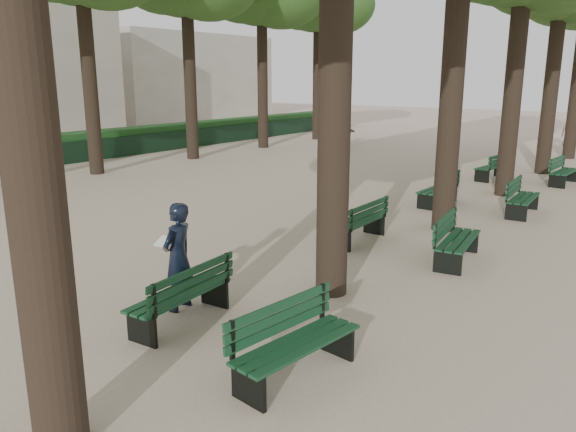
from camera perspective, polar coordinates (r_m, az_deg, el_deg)
The scene contains 15 objects.
ground at distance 8.47m, azimuth -15.79°, elevation -11.32°, with size 120.00×120.00×0.00m, color #CBB19A.
bench_left_0 at distance 8.48m, azimuth -10.84°, elevation -8.97°, with size 0.72×1.84×0.92m.
bench_left_1 at distance 12.43m, azimuth 7.09°, elevation -1.39°, with size 0.59×1.81×0.92m.
bench_left_2 at distance 16.50m, azimuth 14.95°, elevation 2.05°, with size 0.60×1.81×0.92m.
bench_left_3 at distance 21.20m, azimuth 20.00°, elevation 4.24°, with size 0.81×1.86×0.92m.
bench_right_0 at distance 6.94m, azimuth 0.88°, elevation -14.14°, with size 0.79×1.86×0.92m.
bench_right_1 at distance 11.48m, azimuth 16.81°, elevation -3.20°, with size 0.81×1.86×0.92m.
bench_right_2 at distance 16.02m, azimuth 22.74°, elevation 1.09°, with size 0.68×1.83×0.92m.
bench_right_3 at distance 21.11m, azimuth 26.23°, elevation 3.61°, with size 0.69×1.83×0.92m.
man_with_map at distance 8.80m, azimuth -11.11°, elevation -4.09°, with size 0.67×0.73×1.70m.
pedestrian_d at distance 32.15m, azimuth 26.80°, elevation 7.74°, with size 0.87×0.35×1.77m, color #262628.
pedestrian_e at distance 29.00m, azimuth 5.71°, elevation 8.52°, with size 1.54×0.33×1.66m, color #262628.
fence at distance 26.47m, azimuth -17.35°, elevation 6.62°, with size 0.08×42.00×0.90m, color black.
hedge at distance 27.02m, azimuth -18.26°, elevation 7.01°, with size 1.20×42.00×1.20m, color #19481B.
building_far at distance 52.26m, azimuth -12.63°, elevation 13.58°, with size 12.00×16.00×7.00m, color #B7B2A3.
Camera 1 is at (6.17, -4.59, 3.54)m, focal length 35.00 mm.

